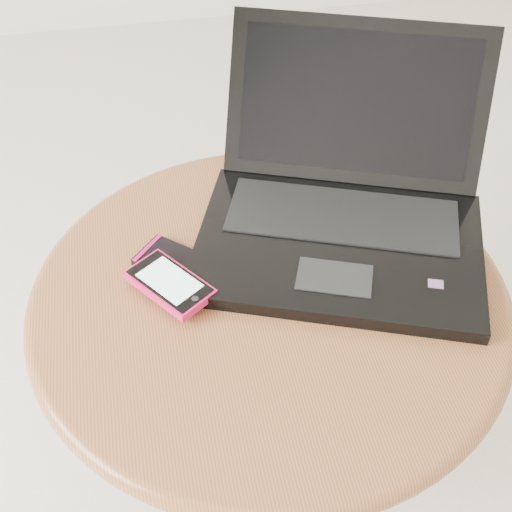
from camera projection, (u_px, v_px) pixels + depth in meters
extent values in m
cylinder|color=#5F2210|center=(266.00, 478.00, 1.31)|extent=(0.38, 0.38, 0.03)
cylinder|color=#5F2210|center=(267.00, 401.00, 1.14)|extent=(0.10, 0.10, 0.46)
cylinder|color=brown|center=(269.00, 297.00, 0.97)|extent=(0.63, 0.63, 0.03)
torus|color=brown|center=(269.00, 297.00, 0.97)|extent=(0.66, 0.66, 0.03)
cube|color=black|center=(339.00, 247.00, 1.01)|extent=(0.48, 0.40, 0.02)
cube|color=black|center=(343.00, 216.00, 1.04)|extent=(0.36, 0.23, 0.00)
cube|color=black|center=(334.00, 277.00, 0.95)|extent=(0.12, 0.09, 0.00)
cube|color=red|center=(436.00, 284.00, 0.94)|extent=(0.02, 0.02, 0.00)
cube|color=black|center=(356.00, 102.00, 1.06)|extent=(0.41, 0.25, 0.22)
cube|color=black|center=(356.00, 102.00, 1.06)|extent=(0.36, 0.21, 0.18)
cube|color=black|center=(179.00, 264.00, 0.99)|extent=(0.13, 0.13, 0.01)
cube|color=#C40B5B|center=(147.00, 248.00, 1.01)|extent=(0.05, 0.05, 0.00)
cube|color=#D2164D|center=(170.00, 284.00, 0.95)|extent=(0.12, 0.13, 0.01)
cube|color=black|center=(169.00, 281.00, 0.94)|extent=(0.11, 0.12, 0.00)
cube|color=#C4F4F2|center=(169.00, 280.00, 0.94)|extent=(0.09, 0.10, 0.00)
cylinder|color=black|center=(195.00, 299.00, 0.92)|extent=(0.01, 0.01, 0.00)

